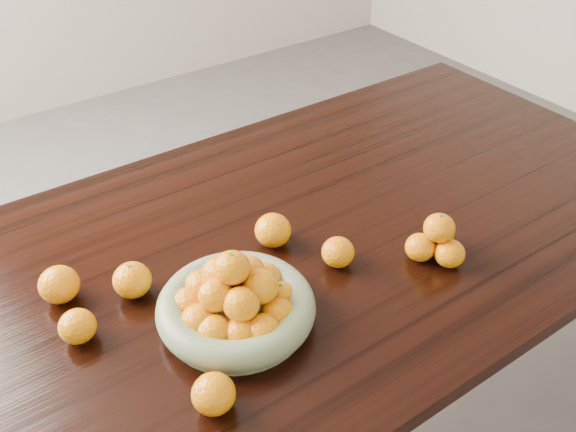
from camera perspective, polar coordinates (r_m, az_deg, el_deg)
dining_table at (r=1.48m, az=0.14°, el=-4.69°), size 2.00×1.00×0.75m
fruit_bowl at (r=1.20m, az=-4.65°, el=-7.75°), size 0.30×0.30×0.16m
orange_pyramid at (r=1.38m, az=13.10°, el=-2.16°), size 0.13×0.12×0.11m
loose_orange_0 at (r=1.30m, az=-13.67°, el=-5.55°), size 0.08×0.08×0.07m
loose_orange_1 at (r=1.08m, az=-6.63°, el=-15.43°), size 0.07×0.07×0.07m
loose_orange_2 at (r=1.34m, az=4.46°, el=-3.22°), size 0.07×0.07×0.06m
loose_orange_3 at (r=1.33m, az=-19.68°, el=-5.75°), size 0.08×0.08×0.07m
loose_orange_4 at (r=1.24m, az=-18.21°, el=-9.29°), size 0.07×0.07×0.06m
loose_orange_5 at (r=1.38m, az=-1.35°, el=-1.27°), size 0.08×0.08×0.07m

